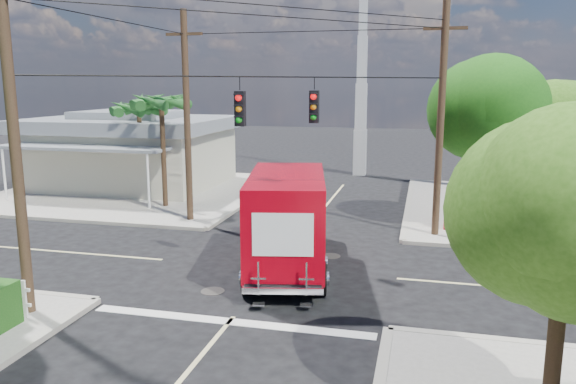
% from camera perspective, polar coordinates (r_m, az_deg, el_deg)
% --- Properties ---
extents(ground, '(120.00, 120.00, 0.00)m').
position_cam_1_polar(ground, '(18.65, -1.48, -7.80)').
color(ground, black).
rests_on(ground, ground).
extents(sidewalk_ne, '(14.12, 14.12, 0.14)m').
position_cam_1_polar(sidewalk_ne, '(29.20, 25.75, -1.85)').
color(sidewalk_ne, gray).
rests_on(sidewalk_ne, ground).
extents(sidewalk_nw, '(14.12, 14.12, 0.14)m').
position_cam_1_polar(sidewalk_nw, '(32.49, -15.08, 0.08)').
color(sidewalk_nw, gray).
rests_on(sidewalk_nw, ground).
extents(road_markings, '(32.00, 32.00, 0.01)m').
position_cam_1_polar(road_markings, '(17.31, -2.77, -9.30)').
color(road_markings, beige).
rests_on(road_markings, ground).
extents(building_nw, '(10.80, 10.20, 4.30)m').
position_cam_1_polar(building_nw, '(34.08, -15.64, 4.21)').
color(building_nw, beige).
rests_on(building_nw, sidewalk_nw).
extents(radio_tower, '(0.80, 0.80, 17.00)m').
position_cam_1_polar(radio_tower, '(37.26, 7.48, 10.34)').
color(radio_tower, silver).
rests_on(radio_tower, ground).
extents(tree_ne_front, '(4.21, 4.14, 6.66)m').
position_cam_1_polar(tree_ne_front, '(23.95, 20.03, 7.37)').
color(tree_ne_front, '#422D1C').
rests_on(tree_ne_front, sidewalk_ne).
extents(tree_ne_back, '(3.77, 3.66, 5.82)m').
position_cam_1_polar(tree_ne_back, '(26.55, 25.06, 6.04)').
color(tree_ne_back, '#422D1C').
rests_on(tree_ne_back, sidewalk_ne).
extents(tree_se, '(3.67, 3.54, 5.62)m').
position_cam_1_polar(tree_se, '(10.25, 26.71, -1.24)').
color(tree_se, '#422D1C').
rests_on(tree_se, sidewalk_se).
extents(palm_nw_front, '(3.01, 3.08, 5.59)m').
position_cam_1_polar(palm_nw_front, '(27.39, -12.75, 8.71)').
color(palm_nw_front, '#422D1C').
rests_on(palm_nw_front, sidewalk_nw).
extents(palm_nw_back, '(3.01, 3.08, 5.19)m').
position_cam_1_polar(palm_nw_back, '(29.66, -14.92, 8.05)').
color(palm_nw_back, '#422D1C').
rests_on(palm_nw_back, sidewalk_nw).
extents(utility_poles, '(12.00, 10.68, 9.00)m').
position_cam_1_polar(utility_poles, '(19.69, -4.79, 7.08)').
color(utility_poles, '#473321').
rests_on(utility_poles, ground).
extents(vending_boxes, '(1.90, 0.50, 1.10)m').
position_cam_1_polar(vending_boxes, '(23.90, 17.84, -2.40)').
color(vending_boxes, '#A6141F').
rests_on(vending_boxes, sidewalk_ne).
extents(delivery_truck, '(3.65, 7.71, 3.22)m').
position_cam_1_polar(delivery_truck, '(18.38, -0.04, -2.76)').
color(delivery_truck, black).
rests_on(delivery_truck, ground).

